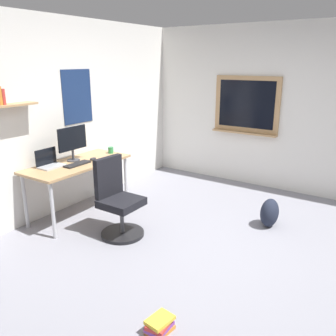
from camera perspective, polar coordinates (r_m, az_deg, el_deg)
ground_plane at (r=4.03m, az=8.30°, el=-13.53°), size 5.20×5.20×0.00m
wall_back at (r=5.06m, az=-17.15°, el=7.93°), size 5.00×0.30×2.60m
wall_right at (r=5.85m, az=19.18°, el=8.85°), size 0.22×5.00×2.60m
desk at (r=4.83m, az=-14.38°, el=0.00°), size 1.43×0.64×0.74m
office_chair at (r=4.27m, az=-8.15°, el=-5.56°), size 0.52×0.52×0.95m
laptop at (r=4.71m, az=-18.62°, el=0.84°), size 0.31×0.21×0.23m
monitor_primary at (r=4.85m, az=-15.19°, el=4.20°), size 0.46×0.17×0.46m
keyboard at (r=4.71m, az=-14.43°, el=0.61°), size 0.37×0.13×0.02m
computer_mouse at (r=4.89m, az=-12.02°, el=1.47°), size 0.10×0.06×0.03m
coffee_mug at (r=5.20m, az=-9.24°, el=2.87°), size 0.08×0.08×0.09m
backpack at (r=4.69m, az=16.09°, el=-6.95°), size 0.32×0.22×0.37m
book_stack_on_floor at (r=3.00m, az=-1.37°, el=-24.03°), size 0.23×0.18×0.13m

